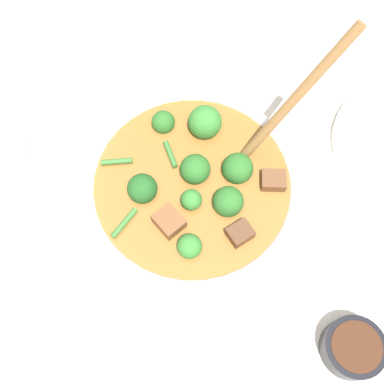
# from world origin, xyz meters

# --- Properties ---
(ground_plane) EXTENTS (4.00, 4.00, 0.00)m
(ground_plane) POSITION_xyz_m (0.00, 0.00, 0.00)
(ground_plane) COLOR silver
(stew_bowl) EXTENTS (0.28, 0.28, 0.27)m
(stew_bowl) POSITION_xyz_m (-0.00, 0.00, 0.06)
(stew_bowl) COLOR white
(stew_bowl) RESTS_ON ground_plane
(condiment_bowl) EXTENTS (0.07, 0.07, 0.03)m
(condiment_bowl) POSITION_xyz_m (0.12, 0.24, 0.02)
(condiment_bowl) COLOR black
(condiment_bowl) RESTS_ON ground_plane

